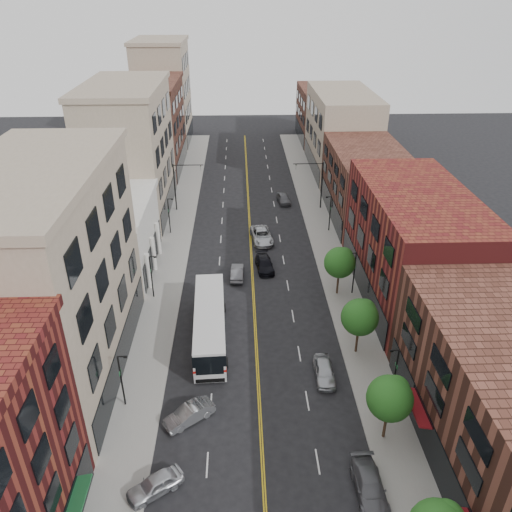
{
  "coord_description": "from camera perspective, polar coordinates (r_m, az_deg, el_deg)",
  "views": [
    {
      "loc": [
        -1.32,
        -22.34,
        30.51
      ],
      "look_at": [
        0.28,
        24.04,
        5.0
      ],
      "focal_mm": 35.0,
      "sensor_mm": 36.0,
      "label": 1
    }
  ],
  "objects": [
    {
      "name": "car_angle_a",
      "position": [
        37.76,
        -11.46,
        -24.24
      ],
      "size": [
        4.15,
        3.49,
        1.34
      ],
      "primitive_type": "imported",
      "rotation": [
        0.0,
        0.0,
        -0.99
      ],
      "color": "#B9BCC2",
      "rests_on": "ground"
    },
    {
      "name": "tree_r_2",
      "position": [
        46.22,
        11.87,
        -6.73
      ],
      "size": [
        3.4,
        3.4,
        5.59
      ],
      "color": "black",
      "rests_on": "sidewalk_right"
    },
    {
      "name": "signal_mast_left",
      "position": [
        75.48,
        -8.76,
        8.42
      ],
      "size": [
        4.49,
        0.18,
        7.2
      ],
      "color": "black",
      "rests_on": "sidewalk_left"
    },
    {
      "name": "lamp_l_2",
      "position": [
        54.76,
        -11.83,
        -2.08
      ],
      "size": [
        0.81,
        0.55,
        5.05
      ],
      "color": "black",
      "rests_on": "sidewalk_left"
    },
    {
      "name": "sidewalk_right",
      "position": [
        65.9,
        8.15,
        0.97
      ],
      "size": [
        4.0,
        110.0,
        0.15
      ],
      "primitive_type": "cube",
      "color": "gray",
      "rests_on": "ground"
    },
    {
      "name": "car_lane_b",
      "position": [
        66.74,
        0.66,
        2.35
      ],
      "size": [
        3.31,
        6.0,
        1.59
      ],
      "primitive_type": "imported",
      "rotation": [
        0.0,
        0.0,
        0.12
      ],
      "color": "#B5B9BD",
      "rests_on": "ground"
    },
    {
      "name": "car_angle_b",
      "position": [
        41.52,
        -7.64,
        -17.47
      ],
      "size": [
        4.2,
        3.58,
        1.36
      ],
      "primitive_type": "imported",
      "rotation": [
        0.0,
        0.0,
        -0.95
      ],
      "color": "#9EA1A5",
      "rests_on": "ground"
    },
    {
      "name": "ground",
      "position": [
        37.84,
        0.92,
        -24.95
      ],
      "size": [
        220.0,
        220.0,
        0.0
      ],
      "primitive_type": "plane",
      "color": "black",
      "rests_on": "ground"
    },
    {
      "name": "car_parked_far",
      "position": [
        45.07,
        7.82,
        -12.91
      ],
      "size": [
        1.76,
        4.24,
        1.44
      ],
      "primitive_type": "imported",
      "rotation": [
        0.0,
        0.0,
        -0.01
      ],
      "color": "#ABAEB3",
      "rests_on": "ground"
    },
    {
      "name": "lamp_r_1",
      "position": [
        42.77,
        15.59,
        -12.59
      ],
      "size": [
        0.81,
        0.55,
        5.05
      ],
      "color": "black",
      "rests_on": "sidewalk_right"
    },
    {
      "name": "signal_mast_right",
      "position": [
        75.84,
        7.01,
        8.64
      ],
      "size": [
        4.49,
        0.18,
        7.2
      ],
      "color": "black",
      "rests_on": "sidewalk_right"
    },
    {
      "name": "car_lane_c",
      "position": [
        78.96,
        3.15,
        6.59
      ],
      "size": [
        2.24,
        4.42,
        1.44
      ],
      "primitive_type": "imported",
      "rotation": [
        0.0,
        0.0,
        0.13
      ],
      "color": "#525257",
      "rests_on": "ground"
    },
    {
      "name": "sidewalk_left",
      "position": [
        65.5,
        -9.36,
        0.69
      ],
      "size": [
        4.0,
        110.0,
        0.15
      ],
      "primitive_type": "cube",
      "color": "gray",
      "rests_on": "ground"
    },
    {
      "name": "lamp_l_1",
      "position": [
        42.09,
        -15.1,
        -13.31
      ],
      "size": [
        0.81,
        0.55,
        5.05
      ],
      "color": "black",
      "rests_on": "sidewalk_left"
    },
    {
      "name": "bldg_r_far_c",
      "position": [
        112.69,
        7.72,
        15.73
      ],
      "size": [
        10.0,
        18.0,
        11.0
      ],
      "primitive_type": "cube",
      "color": "#502A20",
      "rests_on": "ground"
    },
    {
      "name": "bldg_l_far_c",
      "position": [
        111.38,
        -10.54,
        17.73
      ],
      "size": [
        10.0,
        16.0,
        20.0
      ],
      "primitive_type": "cube",
      "color": "gray",
      "rests_on": "ground"
    },
    {
      "name": "bldg_l_far_b",
      "position": [
        94.54,
        -11.82,
        14.12
      ],
      "size": [
        10.0,
        20.0,
        15.0
      ],
      "primitive_type": "cube",
      "color": "#502A20",
      "rests_on": "ground"
    },
    {
      "name": "bldg_r_far_a",
      "position": [
        74.31,
        12.55,
        8.02
      ],
      "size": [
        10.0,
        20.0,
        10.0
      ],
      "primitive_type": "cube",
      "color": "#502A20",
      "rests_on": "ground"
    },
    {
      "name": "bldg_l_white",
      "position": [
        61.6,
        -16.53,
        2.03
      ],
      "size": [
        10.0,
        14.0,
        8.0
      ],
      "primitive_type": "cube",
      "color": "silver",
      "rests_on": "ground"
    },
    {
      "name": "tree_r_1",
      "position": [
        38.84,
        15.15,
        -15.27
      ],
      "size": [
        3.4,
        3.4,
        5.59
      ],
      "color": "black",
      "rests_on": "sidewalk_right"
    },
    {
      "name": "bldg_r_far_b",
      "position": [
        93.23,
        9.71,
        13.79
      ],
      "size": [
        10.0,
        22.0,
        14.0
      ],
      "primitive_type": "cube",
      "color": "gray",
      "rests_on": "ground"
    },
    {
      "name": "car_lane_behind",
      "position": [
        58.52,
        -2.17,
        -1.88
      ],
      "size": [
        1.56,
        4.13,
        1.34
      ],
      "primitive_type": "imported",
      "rotation": [
        0.0,
        0.0,
        3.11
      ],
      "color": "#57585D",
      "rests_on": "ground"
    },
    {
      "name": "city_bus",
      "position": [
        48.43,
        -5.31,
        -7.48
      ],
      "size": [
        3.59,
        13.2,
        3.36
      ],
      "rotation": [
        0.0,
        0.0,
        0.04
      ],
      "color": "silver",
      "rests_on": "ground"
    },
    {
      "name": "bldg_r_mid",
      "position": [
        55.53,
        17.52,
        1.17
      ],
      "size": [
        10.0,
        22.0,
        12.0
      ],
      "primitive_type": "cube",
      "color": "maroon",
      "rests_on": "ground"
    },
    {
      "name": "tree_r_3",
      "position": [
        54.45,
        9.62,
        -0.63
      ],
      "size": [
        3.4,
        3.4,
        5.59
      ],
      "color": "black",
      "rests_on": "sidewalk_right"
    },
    {
      "name": "bldg_l_tanoffice",
      "position": [
        44.25,
        -22.47,
        -2.72
      ],
      "size": [
        10.0,
        22.0,
        18.0
      ],
      "primitive_type": "cube",
      "color": "gray",
      "rests_on": "ground"
    },
    {
      "name": "lamp_r_3",
      "position": [
        69.25,
        8.43,
        5.04
      ],
      "size": [
        0.81,
        0.55,
        5.05
      ],
      "color": "black",
      "rests_on": "sidewalk_right"
    },
    {
      "name": "lamp_l_3",
      "position": [
        68.83,
        -9.88,
        4.76
      ],
      "size": [
        0.81,
        0.55,
        5.05
      ],
      "color": "black",
      "rests_on": "sidewalk_left"
    },
    {
      "name": "lamp_r_2",
      "position": [
        55.29,
        11.13,
        -1.68
      ],
      "size": [
        0.81,
        0.55,
        5.05
      ],
      "color": "black",
      "rests_on": "sidewalk_right"
    },
    {
      "name": "car_lane_a",
      "position": [
        60.15,
        0.97,
        -0.94
      ],
      "size": [
        2.42,
        4.88,
        1.36
      ],
      "primitive_type": "imported",
      "rotation": [
        0.0,
        0.0,
        0.11
      ],
      "color": "black",
      "rests_on": "ground"
    },
    {
      "name": "bldg_l_far_a",
      "position": [
        75.21,
        -14.2,
        11.31
      ],
      "size": [
        10.0,
        20.0,
        18.0
      ],
      "primitive_type": "cube",
      "color": "gray",
      "rests_on": "ground"
    },
    {
      "name": "car_parked_mid",
      "position": [
        37.79,
        12.86,
        -24.33
      ],
      "size": [
        2.06,
        4.84,
        1.39
      ],
      "primitive_type": "imported",
      "rotation": [
        0.0,
        0.0,
        0.02
      ],
      "color": "#57575C",
      "rests_on": "ground"
    }
  ]
}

